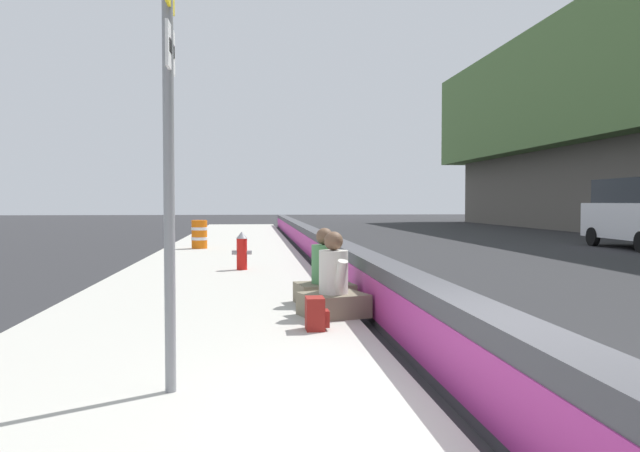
{
  "coord_description": "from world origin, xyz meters",
  "views": [
    {
      "loc": [
        -4.42,
        1.86,
        1.7
      ],
      "look_at": [
        9.66,
        0.36,
        1.16
      ],
      "focal_mm": 35.49,
      "sensor_mm": 36.0,
      "label": 1
    }
  ],
  "objects_px": {
    "fire_hydrant": "(242,250)",
    "seated_person_foreground": "(333,290)",
    "seated_person_middle": "(324,280)",
    "route_sign_post": "(169,139)",
    "construction_barrel": "(199,234)",
    "backpack": "(316,314)"
  },
  "relations": [
    {
      "from": "fire_hydrant",
      "to": "seated_person_foreground",
      "type": "distance_m",
      "value": 6.25
    },
    {
      "from": "seated_person_foreground",
      "to": "seated_person_middle",
      "type": "bearing_deg",
      "value": 0.09
    },
    {
      "from": "route_sign_post",
      "to": "seated_person_middle",
      "type": "bearing_deg",
      "value": -22.08
    },
    {
      "from": "seated_person_foreground",
      "to": "fire_hydrant",
      "type": "bearing_deg",
      "value": 12.46
    },
    {
      "from": "route_sign_post",
      "to": "construction_barrel",
      "type": "xyz_separation_m",
      "value": [
        16.23,
        1.12,
        -1.59
      ]
    },
    {
      "from": "fire_hydrant",
      "to": "construction_barrel",
      "type": "xyz_separation_m",
      "value": [
        6.86,
        1.53,
        0.03
      ]
    },
    {
      "from": "backpack",
      "to": "construction_barrel",
      "type": "distance_m",
      "value": 14.09
    },
    {
      "from": "seated_person_foreground",
      "to": "backpack",
      "type": "relative_size",
      "value": 2.9
    },
    {
      "from": "route_sign_post",
      "to": "construction_barrel",
      "type": "distance_m",
      "value": 16.35
    },
    {
      "from": "seated_person_foreground",
      "to": "backpack",
      "type": "height_order",
      "value": "seated_person_foreground"
    },
    {
      "from": "fire_hydrant",
      "to": "seated_person_foreground",
      "type": "xyz_separation_m",
      "value": [
        -6.1,
        -1.35,
        -0.09
      ]
    },
    {
      "from": "route_sign_post",
      "to": "backpack",
      "type": "bearing_deg",
      "value": -31.1
    },
    {
      "from": "seated_person_middle",
      "to": "backpack",
      "type": "xyz_separation_m",
      "value": [
        -1.97,
        0.33,
        -0.17
      ]
    },
    {
      "from": "seated_person_foreground",
      "to": "seated_person_middle",
      "type": "xyz_separation_m",
      "value": [
        1.08,
        0.0,
        0.0
      ]
    },
    {
      "from": "seated_person_foreground",
      "to": "construction_barrel",
      "type": "xyz_separation_m",
      "value": [
        12.96,
        2.88,
        0.12
      ]
    },
    {
      "from": "backpack",
      "to": "construction_barrel",
      "type": "relative_size",
      "value": 0.42
    },
    {
      "from": "route_sign_post",
      "to": "seated_person_middle",
      "type": "relative_size",
      "value": 3.09
    },
    {
      "from": "seated_person_foreground",
      "to": "seated_person_middle",
      "type": "height_order",
      "value": "seated_person_middle"
    },
    {
      "from": "fire_hydrant",
      "to": "construction_barrel",
      "type": "bearing_deg",
      "value": 12.59
    },
    {
      "from": "seated_person_foreground",
      "to": "seated_person_middle",
      "type": "relative_size",
      "value": 1.0
    },
    {
      "from": "fire_hydrant",
      "to": "construction_barrel",
      "type": "relative_size",
      "value": 0.93
    },
    {
      "from": "fire_hydrant",
      "to": "backpack",
      "type": "height_order",
      "value": "fire_hydrant"
    }
  ]
}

